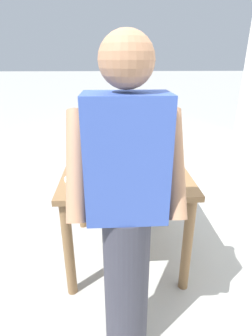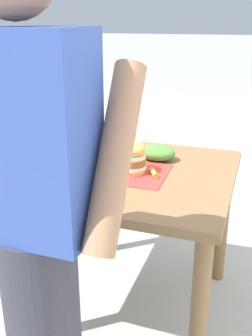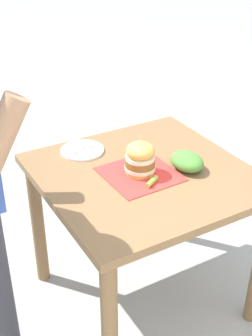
% 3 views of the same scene
% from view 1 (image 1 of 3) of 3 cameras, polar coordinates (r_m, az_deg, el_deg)
% --- Properties ---
extents(ground_plane, '(80.00, 80.00, 0.00)m').
position_cam_1_polar(ground_plane, '(2.45, -0.14, -17.67)').
color(ground_plane, '#9E9E99').
extents(patio_table, '(0.94, 0.95, 0.80)m').
position_cam_1_polar(patio_table, '(2.09, -0.15, -3.70)').
color(patio_table, brown).
rests_on(patio_table, ground).
extents(serving_paper, '(0.33, 0.33, 0.00)m').
position_cam_1_polar(serving_paper, '(2.00, 0.13, -0.51)').
color(serving_paper, red).
rests_on(serving_paper, patio_table).
extents(sandwich, '(0.14, 0.14, 0.19)m').
position_cam_1_polar(sandwich, '(1.98, -0.05, 1.64)').
color(sandwich, gold).
rests_on(sandwich, serving_paper).
extents(pickle_spear, '(0.06, 0.08, 0.02)m').
position_cam_1_polar(pickle_spear, '(2.00, 3.07, -0.08)').
color(pickle_spear, '#8EA83D').
rests_on(pickle_spear, serving_paper).
extents(side_plate_with_forks, '(0.22, 0.22, 0.02)m').
position_cam_1_polar(side_plate_with_forks, '(1.89, -9.97, -2.19)').
color(side_plate_with_forks, white).
rests_on(side_plate_with_forks, patio_table).
extents(side_salad, '(0.18, 0.14, 0.08)m').
position_cam_1_polar(side_salad, '(2.20, 1.47, 2.67)').
color(side_salad, '#477F33').
rests_on(side_salad, patio_table).
extents(diner_across_table, '(0.55, 0.35, 1.69)m').
position_cam_1_polar(diner_across_table, '(1.28, 0.09, -10.38)').
color(diner_across_table, '#33333D').
rests_on(diner_across_table, ground).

